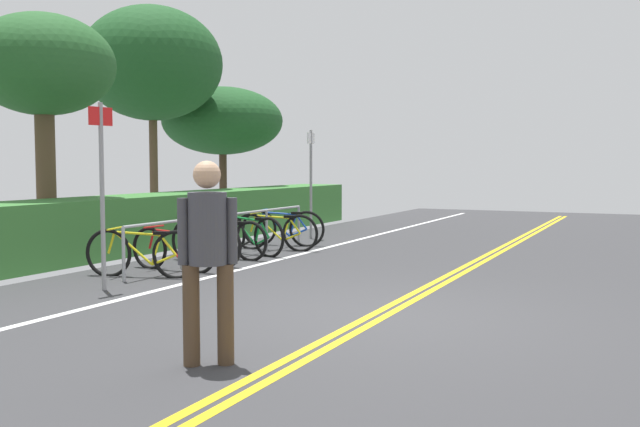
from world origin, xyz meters
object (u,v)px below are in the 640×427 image
at_px(bicycle_3, 228,239).
at_px(bicycle_4, 250,235).
at_px(bike_rack, 228,225).
at_px(pedestrian, 208,248).
at_px(bicycle_6, 283,228).
at_px(sign_post_far, 311,174).
at_px(sign_post_near, 102,179).
at_px(tree_far_right, 152,64).
at_px(bicycle_1, 173,249).
at_px(bicycle_5, 275,232).
at_px(bicycle_2, 205,243).
at_px(tree_extra, 223,121).
at_px(tree_mid, 43,68).
at_px(bicycle_0, 142,253).

bearing_deg(bicycle_3, bicycle_4, -3.82).
xyz_separation_m(bike_rack, pedestrian, (-5.65, -3.48, 0.39)).
relative_size(bicycle_6, sign_post_far, 0.72).
relative_size(pedestrian, sign_post_near, 0.69).
distance_m(bike_rack, tree_far_right, 6.59).
relative_size(bike_rack, bicycle_1, 3.28).
height_order(bicycle_4, bicycle_5, bicycle_4).
bearing_deg(bicycle_4, sign_post_near, -177.33).
distance_m(bicycle_2, tree_extra, 8.45).
height_order(bicycle_5, bicycle_6, bicycle_6).
distance_m(bicycle_1, tree_mid, 4.37).
xyz_separation_m(sign_post_far, tree_far_right, (-0.19, 4.22, 2.65)).
bearing_deg(pedestrian, bicycle_0, 46.09).
distance_m(bike_rack, sign_post_near, 3.46).
distance_m(bicycle_0, bicycle_3, 2.28).
bearing_deg(bicycle_6, bicycle_2, -178.17).
xyz_separation_m(bicycle_2, bicycle_6, (2.88, 0.09, 0.01)).
bearing_deg(sign_post_far, tree_extra, 57.25).
distance_m(bicycle_2, tree_mid, 4.37).
bearing_deg(bicycle_2, pedestrian, -144.86).
distance_m(bicycle_4, bicycle_6, 1.53).
bearing_deg(sign_post_far, tree_mid, 148.04).
relative_size(bicycle_2, tree_far_right, 0.31).
distance_m(tree_far_right, tree_extra, 3.06).
bearing_deg(bicycle_0, bicycle_3, -0.83).
height_order(bike_rack, sign_post_near, sign_post_near).
height_order(bicycle_0, sign_post_near, sign_post_near).
xyz_separation_m(pedestrian, tree_far_right, (9.08, 7.87, 3.11)).
bearing_deg(bicycle_0, bicycle_4, -1.50).
bearing_deg(tree_far_right, sign_post_far, -87.45).
bearing_deg(tree_mid, sign_post_near, -123.33).
bearing_deg(bicycle_3, bicycle_6, 2.48).
relative_size(bicycle_5, tree_far_right, 0.32).
bearing_deg(bike_rack, bicycle_6, 2.88).
height_order(bicycle_5, tree_extra, tree_extra).
relative_size(bicycle_3, sign_post_far, 0.69).
xyz_separation_m(pedestrian, sign_post_near, (2.31, 3.27, 0.49)).
relative_size(bicycle_3, bicycle_5, 0.94).
distance_m(bike_rack, bicycle_3, 0.25).
relative_size(bicycle_0, tree_far_right, 0.32).
height_order(bicycle_1, tree_mid, tree_mid).
distance_m(bicycle_0, bicycle_5, 3.74).
height_order(bicycle_3, pedestrian, pedestrian).
height_order(bicycle_6, sign_post_near, sign_post_near).
bearing_deg(tree_extra, bike_rack, -145.91).
relative_size(bicycle_5, tree_extra, 0.47).
distance_m(bicycle_0, tree_far_right, 8.07).
bearing_deg(tree_mid, bicycle_4, -60.21).
relative_size(bicycle_4, tree_mid, 0.39).
xyz_separation_m(tree_mid, tree_far_right, (4.57, 1.25, 0.71)).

